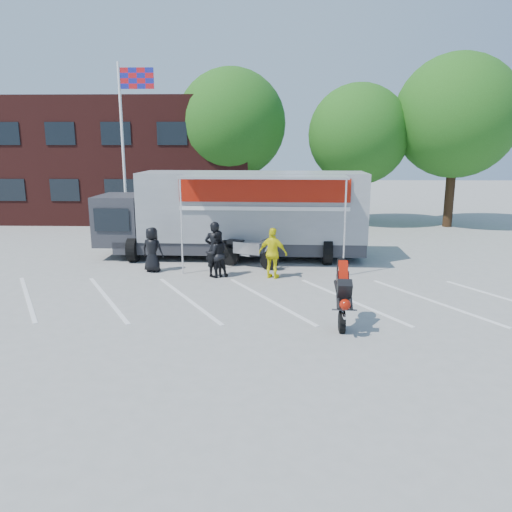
{
  "coord_description": "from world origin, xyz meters",
  "views": [
    {
      "loc": [
        0.24,
        -13.03,
        4.5
      ],
      "look_at": [
        -0.17,
        1.09,
        1.3
      ],
      "focal_mm": 35.0,
      "sensor_mm": 36.0,
      "label": 1
    }
  ],
  "objects_px": {
    "tree_right": "(456,116)",
    "stunt_bike_rider": "(339,323)",
    "tree_left": "(231,124)",
    "spectator_leather_c": "(217,254)",
    "transporter_truck": "(241,257)",
    "tree_mid": "(358,135)",
    "flagpole": "(128,131)",
    "spectator_hivis": "(273,253)",
    "parked_motorcycle": "(249,267)",
    "spectator_leather_a": "(152,250)",
    "spectator_leather_b": "(215,249)"
  },
  "relations": [
    {
      "from": "spectator_leather_b",
      "to": "spectator_hivis",
      "type": "height_order",
      "value": "spectator_leather_b"
    },
    {
      "from": "transporter_truck",
      "to": "stunt_bike_rider",
      "type": "bearing_deg",
      "value": -66.7
    },
    {
      "from": "tree_right",
      "to": "spectator_leather_c",
      "type": "height_order",
      "value": "tree_right"
    },
    {
      "from": "tree_left",
      "to": "spectator_leather_b",
      "type": "height_order",
      "value": "tree_left"
    },
    {
      "from": "spectator_leather_a",
      "to": "spectator_leather_b",
      "type": "relative_size",
      "value": 0.84
    },
    {
      "from": "parked_motorcycle",
      "to": "tree_mid",
      "type": "bearing_deg",
      "value": -5.57
    },
    {
      "from": "flagpole",
      "to": "spectator_hivis",
      "type": "distance_m",
      "value": 10.2
    },
    {
      "from": "stunt_bike_rider",
      "to": "spectator_leather_c",
      "type": "relative_size",
      "value": 1.17
    },
    {
      "from": "tree_mid",
      "to": "tree_left",
      "type": "bearing_deg",
      "value": 171.87
    },
    {
      "from": "tree_left",
      "to": "tree_mid",
      "type": "distance_m",
      "value": 7.1
    },
    {
      "from": "tree_right",
      "to": "stunt_bike_rider",
      "type": "bearing_deg",
      "value": -117.38
    },
    {
      "from": "tree_mid",
      "to": "transporter_truck",
      "type": "bearing_deg",
      "value": -125.41
    },
    {
      "from": "transporter_truck",
      "to": "spectator_leather_a",
      "type": "distance_m",
      "value": 3.94
    },
    {
      "from": "transporter_truck",
      "to": "spectator_leather_a",
      "type": "height_order",
      "value": "transporter_truck"
    },
    {
      "from": "tree_left",
      "to": "spectator_hivis",
      "type": "height_order",
      "value": "tree_left"
    },
    {
      "from": "transporter_truck",
      "to": "spectator_leather_a",
      "type": "bearing_deg",
      "value": -139.43
    },
    {
      "from": "parked_motorcycle",
      "to": "spectator_leather_a",
      "type": "relative_size",
      "value": 1.46
    },
    {
      "from": "tree_right",
      "to": "stunt_bike_rider",
      "type": "height_order",
      "value": "tree_right"
    },
    {
      "from": "spectator_leather_a",
      "to": "spectator_leather_c",
      "type": "relative_size",
      "value": 1.0
    },
    {
      "from": "stunt_bike_rider",
      "to": "spectator_leather_a",
      "type": "height_order",
      "value": "spectator_leather_a"
    },
    {
      "from": "tree_right",
      "to": "parked_motorcycle",
      "type": "distance_m",
      "value": 15.43
    },
    {
      "from": "flagpole",
      "to": "spectator_leather_c",
      "type": "xyz_separation_m",
      "value": [
        4.66,
        -6.46,
        -4.25
      ]
    },
    {
      "from": "tree_right",
      "to": "stunt_bike_rider",
      "type": "xyz_separation_m",
      "value": [
        -7.97,
        -15.4,
        -5.88
      ]
    },
    {
      "from": "transporter_truck",
      "to": "parked_motorcycle",
      "type": "distance_m",
      "value": 1.78
    },
    {
      "from": "tree_left",
      "to": "spectator_hivis",
      "type": "distance_m",
      "value": 13.62
    },
    {
      "from": "tree_left",
      "to": "spectator_leather_c",
      "type": "relative_size",
      "value": 5.35
    },
    {
      "from": "tree_mid",
      "to": "stunt_bike_rider",
      "type": "bearing_deg",
      "value": -100.59
    },
    {
      "from": "flagpole",
      "to": "tree_mid",
      "type": "distance_m",
      "value": 12.31
    },
    {
      "from": "spectator_hivis",
      "to": "parked_motorcycle",
      "type": "bearing_deg",
      "value": -36.84
    },
    {
      "from": "parked_motorcycle",
      "to": "tree_right",
      "type": "bearing_deg",
      "value": -24.5
    },
    {
      "from": "tree_right",
      "to": "flagpole",
      "type": "bearing_deg",
      "value": -164.52
    },
    {
      "from": "parked_motorcycle",
      "to": "spectator_leather_c",
      "type": "height_order",
      "value": "spectator_leather_c"
    },
    {
      "from": "transporter_truck",
      "to": "tree_mid",
      "type": "bearing_deg",
      "value": 56.22
    },
    {
      "from": "spectator_leather_c",
      "to": "spectator_hivis",
      "type": "height_order",
      "value": "spectator_hivis"
    },
    {
      "from": "tree_mid",
      "to": "spectator_leather_a",
      "type": "distance_m",
      "value": 14.63
    },
    {
      "from": "tree_mid",
      "to": "spectator_leather_b",
      "type": "distance_m",
      "value": 13.81
    },
    {
      "from": "tree_left",
      "to": "tree_right",
      "type": "distance_m",
      "value": 12.1
    },
    {
      "from": "stunt_bike_rider",
      "to": "tree_mid",
      "type": "bearing_deg",
      "value": 81.89
    },
    {
      "from": "spectator_leather_b",
      "to": "spectator_leather_c",
      "type": "height_order",
      "value": "spectator_leather_b"
    },
    {
      "from": "parked_motorcycle",
      "to": "stunt_bike_rider",
      "type": "relative_size",
      "value": 1.25
    },
    {
      "from": "tree_left",
      "to": "tree_right",
      "type": "bearing_deg",
      "value": -7.13
    },
    {
      "from": "tree_right",
      "to": "parked_motorcycle",
      "type": "relative_size",
      "value": 3.88
    },
    {
      "from": "flagpole",
      "to": "spectator_leather_a",
      "type": "height_order",
      "value": "flagpole"
    },
    {
      "from": "parked_motorcycle",
      "to": "stunt_bike_rider",
      "type": "xyz_separation_m",
      "value": [
        2.56,
        -5.78,
        0.0
      ]
    },
    {
      "from": "tree_mid",
      "to": "tree_right",
      "type": "xyz_separation_m",
      "value": [
        5.0,
        -0.5,
        0.93
      ]
    },
    {
      "from": "spectator_leather_a",
      "to": "spectator_hivis",
      "type": "relative_size",
      "value": 0.93
    },
    {
      "from": "spectator_leather_a",
      "to": "spectator_hivis",
      "type": "height_order",
      "value": "spectator_hivis"
    },
    {
      "from": "tree_mid",
      "to": "spectator_leather_a",
      "type": "xyz_separation_m",
      "value": [
        -8.96,
        -10.8,
        -4.14
      ]
    },
    {
      "from": "tree_left",
      "to": "spectator_leather_c",
      "type": "distance_m",
      "value": 13.35
    },
    {
      "from": "flagpole",
      "to": "parked_motorcycle",
      "type": "xyz_separation_m",
      "value": [
        5.71,
        -5.12,
        -5.05
      ]
    }
  ]
}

